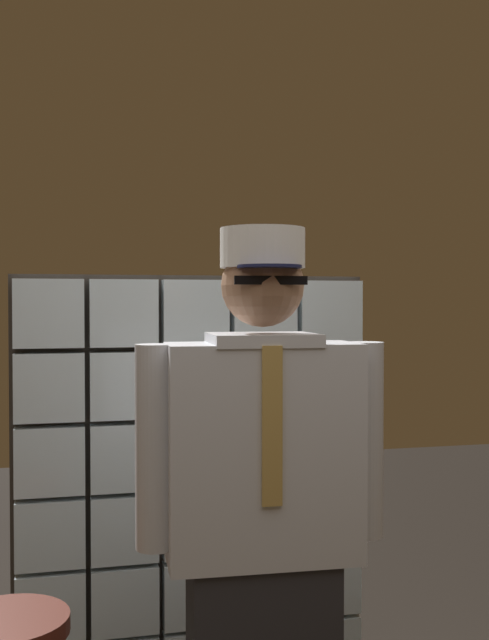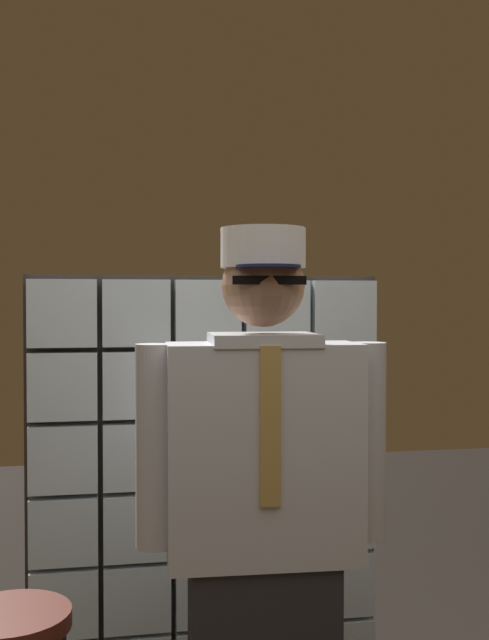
# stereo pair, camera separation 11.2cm
# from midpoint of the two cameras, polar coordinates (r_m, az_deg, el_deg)

# --- Properties ---
(glass_block_wall) EXTENTS (1.47, 0.10, 1.75)m
(glass_block_wall) POSITION_cam_midpoint_polar(r_m,az_deg,el_deg) (3.17, -1.80, -12.63)
(glass_block_wall) COLOR silver
(glass_block_wall) RESTS_ON ground
(standing_person) EXTENTS (0.73, 0.32, 1.84)m
(standing_person) POSITION_cam_midpoint_polar(r_m,az_deg,el_deg) (2.25, 2.90, -15.92)
(standing_person) COLOR #28282D
(standing_person) RESTS_ON ground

